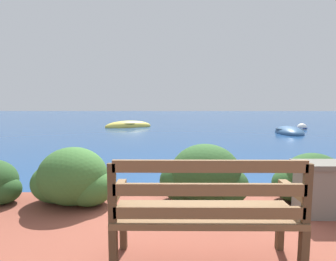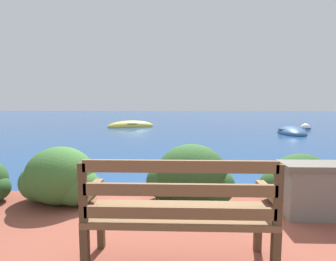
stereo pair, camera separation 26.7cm
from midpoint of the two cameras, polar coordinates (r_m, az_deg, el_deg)
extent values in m
plane|color=navy|center=(4.08, 4.14, -16.25)|extent=(80.00, 80.00, 0.00)
cube|color=brown|center=(2.61, -12.77, -19.91)|extent=(0.06, 0.06, 0.40)
cube|color=brown|center=(2.69, 20.44, -19.29)|extent=(0.06, 0.06, 0.40)
cube|color=brown|center=(2.25, -15.44, -24.53)|extent=(0.06, 0.06, 0.40)
cube|color=brown|center=(2.35, 24.25, -23.48)|extent=(0.06, 0.06, 0.40)
cube|color=brown|center=(2.27, 4.55, -17.68)|extent=(1.49, 0.48, 0.05)
cube|color=brown|center=(2.03, 5.02, -17.38)|extent=(1.42, 0.04, 0.09)
cube|color=brown|center=(1.97, 5.07, -12.71)|extent=(1.42, 0.04, 0.09)
cube|color=brown|center=(1.92, 5.12, -7.77)|extent=(1.42, 0.04, 0.09)
cube|color=brown|center=(2.05, -15.84, -13.04)|extent=(0.06, 0.04, 0.45)
cube|color=brown|center=(2.16, 24.83, -12.41)|extent=(0.06, 0.04, 0.45)
cube|color=brown|center=(2.26, -14.28, -12.39)|extent=(0.07, 0.43, 0.05)
cube|color=brown|center=(2.35, 22.63, -11.90)|extent=(0.07, 0.43, 0.05)
ellipsoid|color=#284C23|center=(4.23, -33.94, -10.67)|extent=(0.48, 0.43, 0.38)
ellipsoid|color=#38662D|center=(3.74, -21.92, -9.16)|extent=(0.89, 0.80, 0.76)
ellipsoid|color=#38662D|center=(3.92, -24.84, -10.25)|extent=(0.67, 0.60, 0.53)
ellipsoid|color=#38662D|center=(3.66, -18.81, -11.56)|extent=(0.62, 0.56, 0.49)
ellipsoid|color=#284C23|center=(3.51, 5.94, -9.39)|extent=(0.93, 0.84, 0.79)
ellipsoid|color=#284C23|center=(3.60, 1.66, -10.92)|extent=(0.70, 0.63, 0.56)
ellipsoid|color=#284C23|center=(3.54, 9.83, -11.70)|extent=(0.65, 0.59, 0.51)
ellipsoid|color=#284C23|center=(3.95, 27.39, -9.23)|extent=(0.79, 0.71, 0.67)
ellipsoid|color=#284C23|center=(3.94, 24.05, -10.61)|extent=(0.59, 0.53, 0.47)
ellipsoid|color=#284C23|center=(4.04, 30.10, -10.78)|extent=(0.55, 0.50, 0.43)
ellipsoid|color=#2D517A|center=(14.25, 24.37, -0.37)|extent=(1.56, 2.51, 0.62)
torus|color=#2D4157|center=(14.23, 24.40, 0.31)|extent=(1.41, 1.41, 0.07)
cube|color=#846647|center=(14.57, 24.03, 0.34)|extent=(0.99, 0.26, 0.04)
cube|color=#846647|center=(13.95, 24.71, 0.06)|extent=(0.99, 0.26, 0.04)
ellipsoid|color=#DBC64C|center=(16.29, -9.08, 0.91)|extent=(3.00, 1.97, 0.69)
torus|color=olive|center=(16.27, -9.09, 1.58)|extent=(1.30, 1.30, 0.07)
cube|color=#846647|center=(16.19, -10.56, 1.42)|extent=(0.40, 0.77, 0.04)
cube|color=#846647|center=(16.36, -7.87, 1.52)|extent=(0.40, 0.77, 0.04)
sphere|color=white|center=(16.48, 26.72, 0.51)|extent=(0.52, 0.52, 0.52)
torus|color=navy|center=(16.48, 26.72, 0.51)|extent=(0.58, 0.58, 0.06)
camera|label=1|loc=(0.13, -90.72, -0.08)|focal=28.00mm
camera|label=2|loc=(0.13, 89.28, 0.08)|focal=28.00mm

